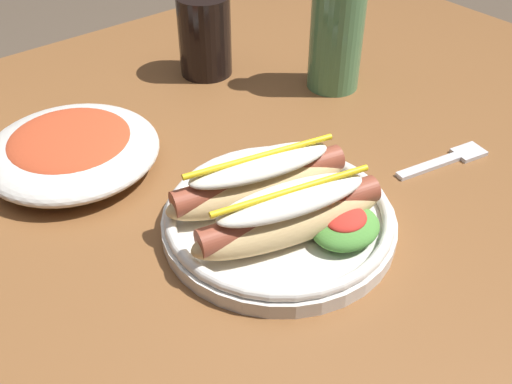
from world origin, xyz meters
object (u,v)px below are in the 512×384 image
object	(u,v)px
soda_cup	(205,36)
glass_bottle	(337,27)
side_bowl	(72,149)
hot_dog_plate	(278,210)
fork	(448,159)

from	to	relation	value
soda_cup	glass_bottle	world-z (taller)	glass_bottle
side_bowl	soda_cup	bearing A→B (deg)	20.77
glass_bottle	side_bowl	distance (m)	0.37
hot_dog_plate	soda_cup	bearing A→B (deg)	66.02
fork	glass_bottle	bearing A→B (deg)	94.54
hot_dog_plate	soda_cup	distance (m)	0.35
hot_dog_plate	side_bowl	world-z (taller)	hot_dog_plate
fork	side_bowl	distance (m)	0.43
hot_dog_plate	side_bowl	size ratio (longest dim) A/B	1.19
fork	side_bowl	world-z (taller)	side_bowl
fork	glass_bottle	size ratio (longest dim) A/B	0.56
fork	side_bowl	xyz separation A→B (m)	(-0.34, 0.26, 0.02)
soda_cup	glass_bottle	xyz separation A→B (m)	(0.11, -0.14, 0.03)
side_bowl	glass_bottle	bearing A→B (deg)	-7.46
fork	soda_cup	bearing A→B (deg)	115.05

